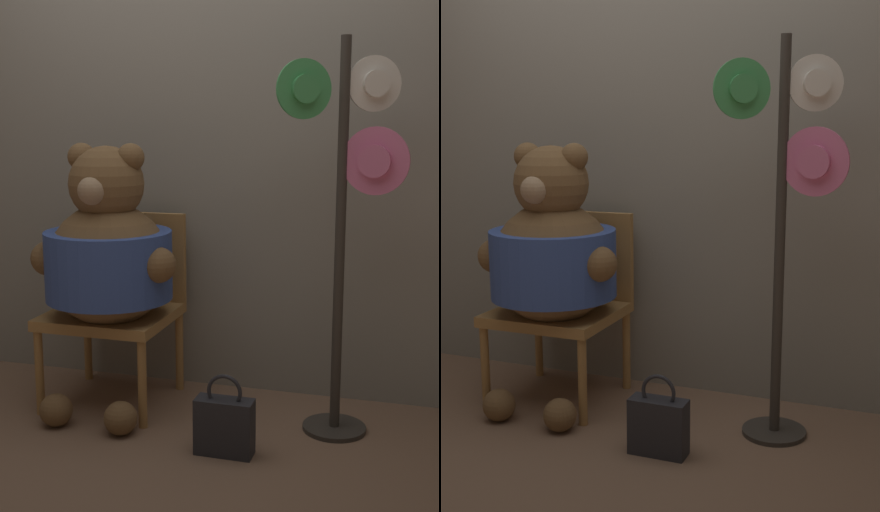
# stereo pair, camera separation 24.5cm
# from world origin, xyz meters

# --- Properties ---
(ground_plane) EXTENTS (14.00, 14.00, 0.00)m
(ground_plane) POSITION_xyz_m (0.00, 0.00, 0.00)
(ground_plane) COLOR brown
(wall_back) EXTENTS (8.00, 0.10, 2.78)m
(wall_back) POSITION_xyz_m (0.00, 0.67, 1.39)
(wall_back) COLOR gray
(wall_back) RESTS_ON ground_plane
(chair) EXTENTS (0.57, 0.55, 0.90)m
(chair) POSITION_xyz_m (-0.36, 0.35, 0.49)
(chair) COLOR #9E703D
(chair) RESTS_ON ground_plane
(teddy_bear) EXTENTS (0.71, 0.62, 1.26)m
(teddy_bear) POSITION_xyz_m (-0.32, 0.17, 0.74)
(teddy_bear) COLOR brown
(teddy_bear) RESTS_ON ground_plane
(hat_display_rack) EXTENTS (0.53, 0.32, 1.69)m
(hat_display_rack) POSITION_xyz_m (0.75, 0.22, 0.97)
(hat_display_rack) COLOR #332D28
(hat_display_rack) RESTS_ON ground_plane
(handbag_on_ground) EXTENTS (0.24, 0.10, 0.34)m
(handbag_on_ground) POSITION_xyz_m (0.32, -0.13, 0.13)
(handbag_on_ground) COLOR #232328
(handbag_on_ground) RESTS_ON ground_plane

